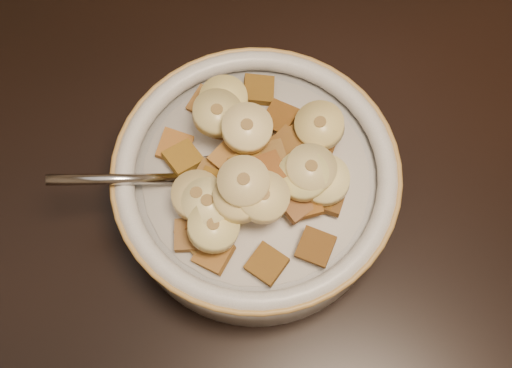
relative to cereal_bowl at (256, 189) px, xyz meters
name	(u,v)px	position (x,y,z in m)	size (l,w,h in m)	color
cereal_bowl	(256,189)	(0.00, 0.00, 0.00)	(0.18, 0.18, 0.04)	silver
milk	(256,176)	(0.00, 0.00, 0.02)	(0.15, 0.15, 0.00)	silver
spoon	(212,178)	(-0.03, 0.01, 0.03)	(0.03, 0.04, 0.01)	#AAAAAA
cereal_square_0	(231,126)	(0.00, 0.03, 0.04)	(0.02, 0.02, 0.01)	brown
cereal_square_1	(206,211)	(-0.04, -0.01, 0.03)	(0.02, 0.02, 0.01)	brown
cereal_square_2	(267,194)	(0.00, -0.02, 0.04)	(0.02, 0.02, 0.01)	brown
cereal_square_3	(316,247)	(0.02, -0.06, 0.03)	(0.02, 0.02, 0.01)	brown
cereal_square_4	(280,118)	(0.03, 0.03, 0.03)	(0.02, 0.02, 0.01)	brown
cereal_square_5	(183,158)	(-0.04, 0.02, 0.03)	(0.02, 0.02, 0.01)	#8C5E17
cereal_square_6	(320,189)	(0.03, -0.03, 0.03)	(0.02, 0.02, 0.01)	brown
cereal_square_7	(328,197)	(0.04, -0.03, 0.03)	(0.02, 0.02, 0.01)	brown
cereal_square_8	(214,254)	(-0.04, -0.04, 0.03)	(0.02, 0.02, 0.01)	brown
cereal_square_9	(259,90)	(0.02, 0.06, 0.03)	(0.02, 0.02, 0.01)	brown
cereal_square_10	(249,167)	(-0.01, 0.00, 0.05)	(0.02, 0.02, 0.01)	brown
cereal_square_11	(197,234)	(-0.05, -0.03, 0.03)	(0.02, 0.02, 0.01)	brown
cereal_square_12	(323,190)	(0.03, -0.03, 0.03)	(0.02, 0.02, 0.01)	brown
cereal_square_13	(191,235)	(-0.05, -0.03, 0.03)	(0.02, 0.02, 0.01)	brown
cereal_square_14	(297,202)	(0.02, -0.03, 0.03)	(0.02, 0.02, 0.01)	brown
cereal_square_15	(269,157)	(0.01, 0.00, 0.04)	(0.02, 0.02, 0.01)	brown
cereal_square_16	(208,234)	(-0.04, -0.03, 0.03)	(0.02, 0.02, 0.01)	brown
cereal_square_17	(210,179)	(-0.03, 0.00, 0.04)	(0.02, 0.02, 0.01)	brown
cereal_square_18	(290,145)	(0.03, 0.01, 0.04)	(0.02, 0.02, 0.01)	brown
cereal_square_19	(267,170)	(0.00, -0.01, 0.05)	(0.02, 0.02, 0.01)	#653311
cereal_square_20	(320,131)	(0.05, 0.01, 0.03)	(0.02, 0.02, 0.01)	#945C1B
cereal_square_21	(267,264)	(-0.02, -0.06, 0.03)	(0.02, 0.02, 0.01)	brown
cereal_square_22	(175,147)	(-0.04, 0.04, 0.03)	(0.02, 0.02, 0.01)	#974E18
cereal_square_23	(230,158)	(-0.01, 0.01, 0.04)	(0.02, 0.02, 0.01)	olive
cereal_square_24	(305,202)	(0.02, -0.03, 0.03)	(0.02, 0.02, 0.01)	#9D601A
cereal_square_25	(205,218)	(-0.04, -0.02, 0.03)	(0.02, 0.02, 0.01)	brown
cereal_square_26	(215,186)	(-0.03, 0.00, 0.04)	(0.02, 0.02, 0.01)	brown
cereal_square_27	(287,146)	(0.02, 0.01, 0.04)	(0.02, 0.02, 0.01)	brown
cereal_square_28	(231,107)	(0.00, 0.05, 0.03)	(0.02, 0.02, 0.01)	brown
cereal_square_29	(289,177)	(0.02, -0.02, 0.04)	(0.02, 0.02, 0.01)	#92551C
cereal_square_30	(206,103)	(-0.01, 0.06, 0.03)	(0.02, 0.02, 0.01)	brown
cereal_square_31	(317,149)	(0.04, 0.00, 0.03)	(0.02, 0.02, 0.01)	#9D5C1F
banana_slice_0	(304,176)	(0.02, -0.02, 0.05)	(0.03, 0.03, 0.01)	#F9ED97
banana_slice_1	(311,169)	(0.03, -0.02, 0.05)	(0.03, 0.03, 0.01)	#D4C088
banana_slice_2	(244,182)	(-0.01, -0.02, 0.06)	(0.03, 0.03, 0.01)	#F7DD83
banana_slice_3	(324,180)	(0.04, -0.03, 0.04)	(0.03, 0.03, 0.01)	beige
banana_slice_4	(263,197)	(-0.01, -0.03, 0.05)	(0.03, 0.03, 0.01)	#FFD881
banana_slice_5	(217,113)	(-0.01, 0.04, 0.05)	(0.03, 0.03, 0.01)	#D0BD82
banana_slice_6	(197,196)	(-0.04, -0.01, 0.04)	(0.03, 0.03, 0.01)	#D2BF86
banana_slice_7	(224,99)	(0.00, 0.05, 0.04)	(0.03, 0.03, 0.01)	#E6DC82
banana_slice_8	(247,128)	(0.00, 0.02, 0.06)	(0.03, 0.03, 0.01)	#F2DB93
banana_slice_9	(239,198)	(-0.02, -0.02, 0.05)	(0.03, 0.03, 0.01)	#D3BF79
banana_slice_10	(213,227)	(-0.04, -0.03, 0.04)	(0.03, 0.03, 0.01)	#F2DC80
banana_slice_11	(320,125)	(0.05, 0.01, 0.05)	(0.03, 0.03, 0.01)	#F8D782
banana_slice_12	(208,203)	(-0.04, -0.01, 0.04)	(0.03, 0.03, 0.01)	#F3EAA1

